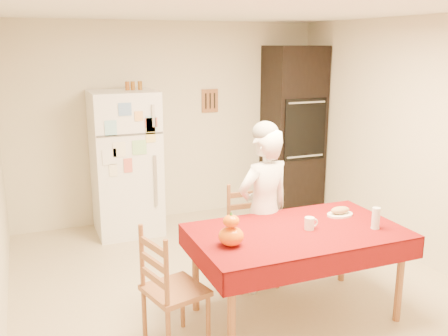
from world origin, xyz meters
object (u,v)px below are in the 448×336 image
refrigerator (126,163)px  bread_plate (340,215)px  chair_left (167,286)px  wine_glass (376,218)px  dining_table (297,238)px  seated_woman (264,211)px  pumpkin_lower (231,236)px  chair_far (250,231)px  coffee_mug (309,223)px  oven_cabinet (293,130)px

refrigerator → bread_plate: 2.71m
chair_left → refrigerator: bearing=-19.2°
chair_left → wine_glass: bearing=-109.6°
dining_table → seated_woman: seated_woman is taller
pumpkin_lower → chair_far: bearing=56.4°
seated_woman → bread_plate: seated_woman is taller
pumpkin_lower → wine_glass: bearing=-5.5°
dining_table → wine_glass: 0.66m
chair_far → coffee_mug: size_ratio=9.50×
chair_left → wine_glass: chair_left is taller
oven_cabinet → chair_left: (-2.49, -2.57, -0.59)m
bread_plate → coffee_mug: bearing=-156.2°
dining_table → coffee_mug: coffee_mug is taller
refrigerator → bread_plate: size_ratio=7.08×
refrigerator → bread_plate: refrigerator is taller
refrigerator → coffee_mug: 2.69m
bread_plate → pumpkin_lower: bearing=-167.4°
oven_cabinet → pumpkin_lower: bearing=-127.5°
chair_far → wine_glass: (0.68, -0.93, 0.34)m
pumpkin_lower → wine_glass: 1.23m
coffee_mug → pumpkin_lower: pumpkin_lower is taller
refrigerator → seated_woman: refrigerator is taller
coffee_mug → wine_glass: bearing=-19.9°
refrigerator → chair_left: (-0.21, -2.53, -0.34)m
refrigerator → chair_left: bearing=-94.7°
coffee_mug → pumpkin_lower: size_ratio=0.52×
oven_cabinet → wine_glass: oven_cabinet is taller
pumpkin_lower → refrigerator: bearing=96.2°
bread_plate → seated_woman: bearing=147.0°
refrigerator → coffee_mug: size_ratio=17.00×
refrigerator → oven_cabinet: bearing=1.2°
coffee_mug → bread_plate: coffee_mug is taller
pumpkin_lower → oven_cabinet: bearing=52.5°
wine_glass → dining_table: bearing=160.9°
chair_far → coffee_mug: bearing=-75.0°
chair_left → dining_table: bearing=-101.7°
bread_plate → chair_left: bearing=-172.4°
seated_woman → pumpkin_lower: bearing=34.9°
pumpkin_lower → bread_plate: size_ratio=0.80×
oven_cabinet → seated_woman: (-1.42, -1.99, -0.34)m
dining_table → chair_far: bearing=96.1°
bread_plate → refrigerator: bearing=121.5°
oven_cabinet → coffee_mug: size_ratio=22.00×
chair_left → pumpkin_lower: size_ratio=4.93×
chair_left → seated_woman: seated_woman is taller
coffee_mug → dining_table: bearing=165.7°
chair_far → dining_table: bearing=-81.9°
refrigerator → bread_plate: bearing=-58.5°
chair_left → bread_plate: (1.63, 0.22, 0.26)m
pumpkin_lower → chair_left: bearing=175.8°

